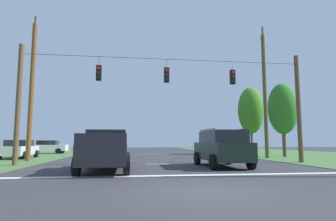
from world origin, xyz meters
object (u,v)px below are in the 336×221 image
Objects in this scene: tree_roadside_right at (251,110)px; utility_pole_mid_right at (265,92)px; overhead_signal_span at (168,101)px; distant_car_crossing_white at (48,147)px; pickup_truck at (106,150)px; tree_roadside_far_right at (283,109)px; distant_car_oncoming at (19,149)px; utility_pole_near_left at (32,89)px; suv_black at (222,147)px.

utility_pole_mid_right is at bearing -104.65° from tree_roadside_right.
overhead_signal_span is 20.81m from distant_car_crossing_white.
tree_roadside_far_right is (14.91, 9.98, 3.40)m from pickup_truck.
utility_pole_mid_right is (12.47, 8.45, 4.62)m from pickup_truck.
pickup_truck is 1.26× the size of distant_car_oncoming.
utility_pole_mid_right is 18.56m from utility_pole_near_left.
distant_car_crossing_white is at bearing 168.22° from tree_roadside_right.
utility_pole_near_left is at bearing -79.54° from distant_car_crossing_white.
overhead_signal_span is at bearing 45.47° from pickup_truck.
distant_car_crossing_white is (-14.61, 18.99, -0.27)m from suv_black.
tree_roadside_right is at bearing 47.33° from pickup_truck.
suv_black is 1.12× the size of distant_car_oncoming.
suv_black is at bearing -26.06° from utility_pole_near_left.
tree_roadside_right is 1.10× the size of tree_roadside_far_right.
suv_black is (6.16, 1.29, 0.09)m from pickup_truck.
tree_roadside_right is at bearing 22.10° from utility_pole_near_left.
suv_black is 0.42× the size of utility_pole_mid_right.
utility_pole_near_left is 1.44× the size of tree_roadside_right.
tree_roadside_right is at bearing 75.35° from utility_pole_mid_right.
utility_pole_mid_right is at bearing -147.95° from tree_roadside_far_right.
suv_black is 16.84m from tree_roadside_right.
pickup_truck is 0.47× the size of utility_pole_mid_right.
tree_roadside_far_right reaches higher than distant_car_crossing_white.
utility_pole_near_left reaches higher than suv_black.
utility_pole_mid_right reaches higher than distant_car_crossing_white.
utility_pole_mid_right is at bearing 34.14° from pickup_truck.
distant_car_oncoming is (-11.33, 7.07, -3.14)m from overhead_signal_span.
utility_pole_mid_right is (9.04, 4.97, 1.65)m from overhead_signal_span.
tree_roadside_far_right reaches higher than suv_black.
utility_pole_near_left is at bearing 129.77° from pickup_truck.
distant_car_oncoming is (-7.90, 10.56, -0.18)m from pickup_truck.
utility_pole_near_left is (-9.48, 3.78, 1.26)m from overhead_signal_span.
overhead_signal_span is 4.17× the size of distant_car_crossing_white.
utility_pole_near_left reaches higher than tree_roadside_right.
distant_car_crossing_white is 9.74m from distant_car_oncoming.
suv_black is 14.21m from utility_pole_near_left.
distant_car_crossing_white is at bearing 93.24° from distant_car_oncoming.
overhead_signal_span is 1.58× the size of utility_pole_mid_right.
distant_car_crossing_white is at bearing 100.46° from utility_pole_near_left.
overhead_signal_span is 10.28m from utility_pole_near_left.
overhead_signal_span is at bearing 141.30° from suv_black.
distant_car_oncoming is at bearing 119.37° from utility_pole_near_left.
distant_car_oncoming is 5.80m from utility_pole_near_left.
tree_roadside_far_right is (8.74, 8.68, 3.31)m from suv_black.
tree_roadside_far_right is (20.95, 2.71, -0.82)m from utility_pole_near_left.
tree_roadside_right reaches higher than overhead_signal_span.
utility_pole_near_left is (-12.21, 5.97, 4.13)m from suv_black.
suv_black is at bearing -52.42° from distant_car_crossing_white.
utility_pole_mid_right is 1.54× the size of tree_roadside_right.
tree_roadside_right is (1.85, 7.08, -0.75)m from utility_pole_mid_right.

